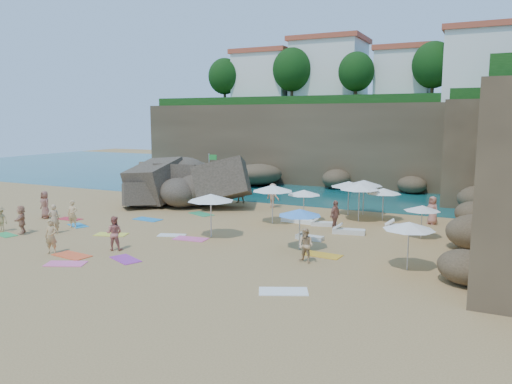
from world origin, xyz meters
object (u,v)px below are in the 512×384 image
at_px(person_stand_3, 335,216).
at_px(person_stand_4, 432,210).
at_px(lounger_0, 303,221).
at_px(person_stand_2, 273,196).
at_px(person_stand_1, 114,233).
at_px(parasol_2, 383,191).
at_px(rock_outcrop, 186,205).
at_px(person_stand_6, 54,219).
at_px(person_stand_0, 73,214).
at_px(parasol_0, 359,186).
at_px(person_stand_5, 241,191).
at_px(parasol_1, 304,192).
at_px(flag_pole, 210,170).

bearing_deg(person_stand_3, person_stand_4, -37.93).
xyz_separation_m(lounger_0, person_stand_2, (-4.00, 4.32, 0.78)).
distance_m(person_stand_3, person_stand_4, 6.65).
relative_size(person_stand_1, person_stand_4, 0.99).
relative_size(parasol_2, person_stand_2, 1.25).
bearing_deg(rock_outcrop, person_stand_6, -97.47).
height_order(rock_outcrop, person_stand_6, rock_outcrop).
relative_size(rock_outcrop, person_stand_0, 5.21).
xyz_separation_m(person_stand_2, person_stand_3, (6.44, -5.40, -0.00)).
xyz_separation_m(parasol_0, person_stand_2, (-7.03, 2.09, -1.37)).
relative_size(parasol_0, person_stand_4, 1.47).
distance_m(rock_outcrop, person_stand_5, 4.45).
bearing_deg(rock_outcrop, person_stand_3, -15.09).
distance_m(person_stand_0, person_stand_2, 14.25).
relative_size(person_stand_1, person_stand_6, 1.02).
distance_m(lounger_0, person_stand_0, 14.26).
distance_m(parasol_2, person_stand_4, 3.23).
height_order(lounger_0, person_stand_6, person_stand_6).
bearing_deg(parasol_1, person_stand_0, -146.58).
bearing_deg(person_stand_6, parasol_2, 163.73).
relative_size(parasol_2, lounger_0, 1.39).
height_order(person_stand_0, person_stand_5, person_stand_5).
bearing_deg(person_stand_4, person_stand_1, -100.09).
relative_size(person_stand_2, person_stand_5, 1.00).
relative_size(rock_outcrop, person_stand_2, 4.84).
distance_m(rock_outcrop, person_stand_0, 9.92).
xyz_separation_m(parasol_2, person_stand_6, (-16.44, -11.96, -1.11)).
distance_m(flag_pole, parasol_1, 11.57).
distance_m(person_stand_2, person_stand_3, 8.40).
relative_size(parasol_0, lounger_0, 1.60).
relative_size(rock_outcrop, person_stand_3, 4.86).
bearing_deg(parasol_2, person_stand_5, 169.20).
height_order(parasol_1, person_stand_0, parasol_1).
relative_size(person_stand_3, person_stand_4, 1.02).
distance_m(parasol_1, person_stand_6, 15.26).
distance_m(flag_pole, person_stand_2, 6.80).
distance_m(lounger_0, person_stand_3, 2.78).
bearing_deg(person_stand_1, person_stand_6, -34.51).
relative_size(person_stand_1, person_stand_3, 0.97).
distance_m(parasol_2, lounger_0, 5.66).
height_order(rock_outcrop, lounger_0, rock_outcrop).
bearing_deg(person_stand_3, person_stand_2, 61.01).
distance_m(rock_outcrop, person_stand_4, 18.02).
bearing_deg(person_stand_2, parasol_0, -176.79).
bearing_deg(rock_outcrop, person_stand_2, 16.23).
distance_m(person_stand_2, person_stand_4, 11.50).
distance_m(rock_outcrop, person_stand_3, 13.46).
bearing_deg(person_stand_4, person_stand_0, -116.29).
relative_size(rock_outcrop, person_stand_1, 5.00).
bearing_deg(person_stand_6, person_stand_5, -161.12).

